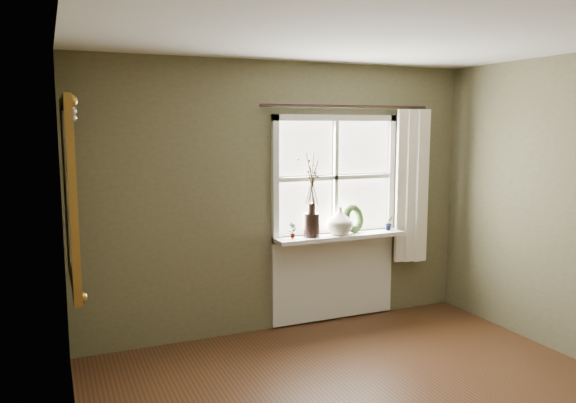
# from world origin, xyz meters

# --- Properties ---
(ceiling) EXTENTS (4.50, 4.50, 0.00)m
(ceiling) POSITION_xyz_m (0.00, 0.00, 2.60)
(ceiling) COLOR silver
(ceiling) RESTS_ON ground
(wall_back) EXTENTS (4.00, 0.10, 2.60)m
(wall_back) POSITION_xyz_m (0.00, 2.30, 1.30)
(wall_back) COLOR brown
(wall_back) RESTS_ON ground
(wall_left) EXTENTS (0.10, 4.50, 2.60)m
(wall_left) POSITION_xyz_m (-2.05, 0.00, 1.30)
(wall_left) COLOR brown
(wall_left) RESTS_ON ground
(window_frame) EXTENTS (1.36, 0.06, 1.24)m
(window_frame) POSITION_xyz_m (0.55, 2.23, 1.48)
(window_frame) COLOR silver
(window_frame) RESTS_ON wall_back
(window_sill) EXTENTS (1.36, 0.26, 0.04)m
(window_sill) POSITION_xyz_m (0.55, 2.12, 0.90)
(window_sill) COLOR silver
(window_sill) RESTS_ON wall_back
(window_apron) EXTENTS (1.36, 0.04, 0.88)m
(window_apron) POSITION_xyz_m (0.55, 2.23, 0.46)
(window_apron) COLOR silver
(window_apron) RESTS_ON ground
(dark_jug) EXTENTS (0.20, 0.20, 0.23)m
(dark_jug) POSITION_xyz_m (0.24, 2.12, 1.04)
(dark_jug) COLOR black
(dark_jug) RESTS_ON window_sill
(cream_vase) EXTENTS (0.34, 0.34, 0.28)m
(cream_vase) POSITION_xyz_m (0.55, 2.12, 1.06)
(cream_vase) COLOR beige
(cream_vase) RESTS_ON window_sill
(wreath) EXTENTS (0.32, 0.23, 0.30)m
(wreath) POSITION_xyz_m (0.73, 2.16, 1.03)
(wreath) COLOR #2A3F1C
(wreath) RESTS_ON window_sill
(potted_plant_left) EXTENTS (0.09, 0.07, 0.16)m
(potted_plant_left) POSITION_xyz_m (0.04, 2.12, 1.00)
(potted_plant_left) COLOR #2A3F1C
(potted_plant_left) RESTS_ON window_sill
(potted_plant_right) EXTENTS (0.09, 0.08, 0.15)m
(potted_plant_right) POSITION_xyz_m (1.13, 2.12, 0.99)
(potted_plant_right) COLOR #2A3F1C
(potted_plant_right) RESTS_ON window_sill
(curtain) EXTENTS (0.36, 0.12, 1.59)m
(curtain) POSITION_xyz_m (1.39, 2.13, 1.37)
(curtain) COLOR white
(curtain) RESTS_ON wall_back
(curtain_rod) EXTENTS (1.84, 0.03, 0.03)m
(curtain_rod) POSITION_xyz_m (0.65, 2.17, 2.18)
(curtain_rod) COLOR black
(curtain_rod) RESTS_ON wall_back
(gilt_mirror) EXTENTS (0.10, 1.10, 1.31)m
(gilt_mirror) POSITION_xyz_m (-1.96, 1.40, 1.54)
(gilt_mirror) COLOR white
(gilt_mirror) RESTS_ON wall_left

